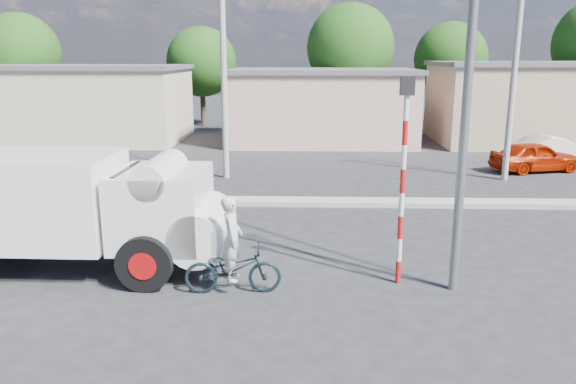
{
  "coord_description": "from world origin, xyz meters",
  "views": [
    {
      "loc": [
        1.22,
        -9.86,
        4.77
      ],
      "look_at": [
        0.73,
        4.35,
        1.3
      ],
      "focal_mm": 35.0,
      "sensor_mm": 36.0,
      "label": 1
    }
  ],
  "objects_px": {
    "car_red": "(535,157)",
    "streetlight": "(462,45)",
    "bicycle": "(233,269)",
    "car_cream": "(551,149)",
    "traffic_pole": "(403,165)",
    "truck": "(84,207)",
    "cyclist": "(232,252)"
  },
  "relations": [
    {
      "from": "bicycle",
      "to": "car_cream",
      "type": "height_order",
      "value": "car_cream"
    },
    {
      "from": "bicycle",
      "to": "truck",
      "type": "bearing_deg",
      "value": 66.74
    },
    {
      "from": "cyclist",
      "to": "car_red",
      "type": "xyz_separation_m",
      "value": [
        11.09,
        12.82,
        -0.24
      ]
    },
    {
      "from": "bicycle",
      "to": "car_red",
      "type": "distance_m",
      "value": 16.95
    },
    {
      "from": "traffic_pole",
      "to": "bicycle",
      "type": "bearing_deg",
      "value": -169.85
    },
    {
      "from": "cyclist",
      "to": "streetlight",
      "type": "bearing_deg",
      "value": -89.94
    },
    {
      "from": "bicycle",
      "to": "streetlight",
      "type": "bearing_deg",
      "value": -89.94
    },
    {
      "from": "car_cream",
      "to": "car_red",
      "type": "distance_m",
      "value": 2.73
    },
    {
      "from": "traffic_pole",
      "to": "cyclist",
      "type": "bearing_deg",
      "value": -169.85
    },
    {
      "from": "cyclist",
      "to": "car_red",
      "type": "distance_m",
      "value": 16.96
    },
    {
      "from": "traffic_pole",
      "to": "car_cream",
      "type": "bearing_deg",
      "value": 57.56
    },
    {
      "from": "streetlight",
      "to": "cyclist",
      "type": "bearing_deg",
      "value": -175.82
    },
    {
      "from": "truck",
      "to": "car_red",
      "type": "distance_m",
      "value": 18.65
    },
    {
      "from": "cyclist",
      "to": "traffic_pole",
      "type": "distance_m",
      "value": 3.93
    },
    {
      "from": "bicycle",
      "to": "streetlight",
      "type": "relative_size",
      "value": 0.22
    },
    {
      "from": "car_cream",
      "to": "streetlight",
      "type": "height_order",
      "value": "streetlight"
    },
    {
      "from": "car_cream",
      "to": "streetlight",
      "type": "relative_size",
      "value": 0.41
    },
    {
      "from": "car_cream",
      "to": "traffic_pole",
      "type": "xyz_separation_m",
      "value": [
        -9.18,
        -14.44,
        1.99
      ]
    },
    {
      "from": "cyclist",
      "to": "car_red",
      "type": "height_order",
      "value": "cyclist"
    },
    {
      "from": "cyclist",
      "to": "traffic_pole",
      "type": "xyz_separation_m",
      "value": [
        3.48,
        0.62,
        1.72
      ]
    },
    {
      "from": "traffic_pole",
      "to": "streetlight",
      "type": "relative_size",
      "value": 0.48
    },
    {
      "from": "bicycle",
      "to": "traffic_pole",
      "type": "xyz_separation_m",
      "value": [
        3.48,
        0.62,
        2.07
      ]
    },
    {
      "from": "cyclist",
      "to": "car_cream",
      "type": "bearing_deg",
      "value": -44.16
    },
    {
      "from": "cyclist",
      "to": "streetlight",
      "type": "height_order",
      "value": "streetlight"
    },
    {
      "from": "streetlight",
      "to": "bicycle",
      "type": "bearing_deg",
      "value": -175.82
    },
    {
      "from": "truck",
      "to": "traffic_pole",
      "type": "bearing_deg",
      "value": -4.06
    },
    {
      "from": "bicycle",
      "to": "car_cream",
      "type": "relative_size",
      "value": 0.54
    },
    {
      "from": "truck",
      "to": "car_red",
      "type": "bearing_deg",
      "value": 39.31
    },
    {
      "from": "car_red",
      "to": "streetlight",
      "type": "bearing_deg",
      "value": 137.51
    },
    {
      "from": "traffic_pole",
      "to": "car_red",
      "type": "bearing_deg",
      "value": 58.06
    },
    {
      "from": "car_red",
      "to": "cyclist",
      "type": "bearing_deg",
      "value": 124.74
    },
    {
      "from": "car_cream",
      "to": "car_red",
      "type": "bearing_deg",
      "value": 125.73
    }
  ]
}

